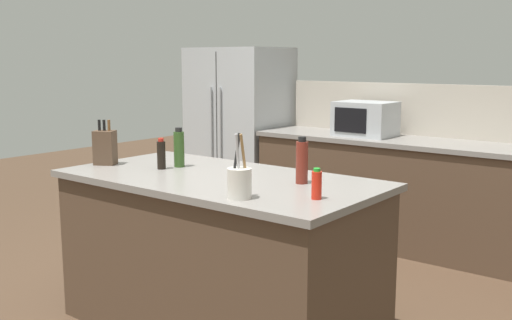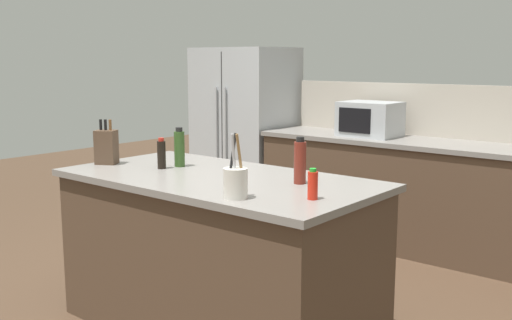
% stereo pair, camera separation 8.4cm
% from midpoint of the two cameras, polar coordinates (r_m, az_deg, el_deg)
% --- Properties ---
extents(back_counter_run, '(2.98, 0.66, 0.94)m').
position_cam_midpoint_polar(back_counter_run, '(5.26, 16.03, -3.34)').
color(back_counter_run, '#4C3828').
rests_on(back_counter_run, ground_plane).
extents(wall_backsplash, '(2.94, 0.03, 0.46)m').
position_cam_midpoint_polar(wall_backsplash, '(5.44, 17.70, 4.46)').
color(wall_backsplash, '#B2A899').
rests_on(wall_backsplash, back_counter_run).
extents(kitchen_island, '(1.90, 0.98, 0.94)m').
position_cam_midpoint_polar(kitchen_island, '(3.60, -2.90, -8.88)').
color(kitchen_island, '#4C3828').
rests_on(kitchen_island, ground_plane).
extents(refrigerator, '(0.95, 0.75, 1.73)m').
position_cam_midpoint_polar(refrigerator, '(6.28, -0.64, 2.74)').
color(refrigerator, '#ADB2B7').
rests_on(refrigerator, ground_plane).
extents(microwave, '(0.50, 0.39, 0.30)m').
position_cam_midpoint_polar(microwave, '(5.38, 11.24, 3.84)').
color(microwave, '#ADB2B7').
rests_on(microwave, back_counter_run).
extents(knife_block, '(0.16, 0.15, 0.29)m').
position_cam_midpoint_polar(knife_block, '(3.98, -13.48, 1.25)').
color(knife_block, '#4C3828').
rests_on(knife_block, kitchen_island).
extents(utensil_crock, '(0.12, 0.12, 0.32)m').
position_cam_midpoint_polar(utensil_crock, '(2.91, -1.14, -2.10)').
color(utensil_crock, beige).
rests_on(utensil_crock, kitchen_island).
extents(soy_sauce_bottle, '(0.05, 0.05, 0.19)m').
position_cam_midpoint_polar(soy_sauce_bottle, '(3.74, -8.36, 0.55)').
color(soy_sauce_bottle, black).
rests_on(soy_sauce_bottle, kitchen_island).
extents(vinegar_bottle, '(0.07, 0.07, 0.26)m').
position_cam_midpoint_polar(vinegar_bottle, '(3.26, 4.95, -0.16)').
color(vinegar_bottle, maroon).
rests_on(vinegar_bottle, kitchen_island).
extents(hot_sauce_bottle, '(0.05, 0.05, 0.15)m').
position_cam_midpoint_polar(hot_sauce_bottle, '(2.91, 6.25, -2.37)').
color(hot_sauce_bottle, red).
rests_on(hot_sauce_bottle, kitchen_island).
extents(olive_oil_bottle, '(0.07, 0.07, 0.25)m').
position_cam_midpoint_polar(olive_oil_bottle, '(3.80, -6.68, 1.13)').
color(olive_oil_bottle, '#2D4C1E').
rests_on(olive_oil_bottle, kitchen_island).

